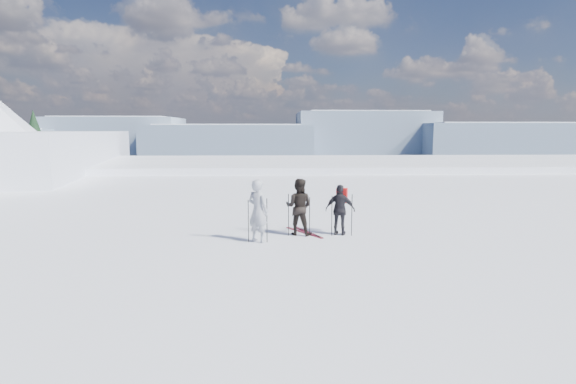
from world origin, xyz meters
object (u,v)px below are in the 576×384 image
at_px(skier_dark, 299,207).
at_px(skier_pack, 340,210).
at_px(skier_grey, 258,211).
at_px(skis_loose, 306,232).

xyz_separation_m(skier_dark, skier_pack, (1.23, -0.08, -0.09)).
relative_size(skier_grey, skier_pack, 1.17).
bearing_deg(skier_grey, skis_loose, -106.44).
xyz_separation_m(skier_pack, skis_loose, (-1.00, 0.31, -0.74)).
relative_size(skier_pack, skis_loose, 0.95).
height_order(skier_grey, skis_loose, skier_grey).
bearing_deg(skier_grey, skier_pack, -125.74).
xyz_separation_m(skier_grey, skier_dark, (1.19, 0.82, -0.04)).
relative_size(skier_grey, skis_loose, 1.11).
relative_size(skier_dark, skier_pack, 1.12).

